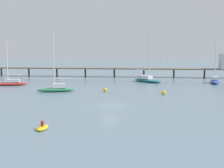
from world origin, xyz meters
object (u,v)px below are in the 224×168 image
(pier, at_px, (164,65))
(dinghy_yellow, at_px, (42,127))
(sailboat_green, at_px, (57,88))
(mooring_buoy_far, at_px, (164,93))
(sailboat_red, at_px, (10,83))
(mooring_buoy_outer, at_px, (105,90))
(sailboat_blue, at_px, (215,80))
(sailboat_teal, at_px, (147,79))

(pier, relative_size, dinghy_yellow, 27.93)
(sailboat_green, height_order, mooring_buoy_far, sailboat_green)
(dinghy_yellow, xyz_separation_m, mooring_buoy_far, (17.23, 26.11, 0.19))
(sailboat_red, height_order, mooring_buoy_outer, sailboat_red)
(sailboat_blue, bearing_deg, sailboat_teal, 171.97)
(sailboat_red, bearing_deg, pier, 27.39)
(dinghy_yellow, relative_size, mooring_buoy_far, 3.23)
(pier, distance_m, sailboat_teal, 13.87)
(sailboat_teal, distance_m, sailboat_green, 27.06)
(dinghy_yellow, distance_m, mooring_buoy_outer, 30.44)
(pier, distance_m, sailboat_red, 44.11)
(pier, bearing_deg, mooring_buoy_outer, -118.14)
(mooring_buoy_outer, bearing_deg, pier, 61.86)
(sailboat_blue, bearing_deg, dinghy_yellow, -125.72)
(mooring_buoy_outer, bearing_deg, sailboat_red, 156.70)
(sailboat_green, xyz_separation_m, dinghy_yellow, (4.16, -29.66, -0.54))
(sailboat_teal, relative_size, mooring_buoy_far, 16.95)
(sailboat_red, bearing_deg, mooring_buoy_outer, -23.30)
(pier, bearing_deg, sailboat_blue, -53.44)
(dinghy_yellow, distance_m, mooring_buoy_far, 31.28)
(dinghy_yellow, bearing_deg, mooring_buoy_far, 56.57)
(sailboat_teal, relative_size, sailboat_green, 1.17)
(sailboat_blue, distance_m, mooring_buoy_far, 24.77)
(pier, relative_size, sailboat_red, 6.91)
(pier, bearing_deg, dinghy_yellow, -110.03)
(pier, bearing_deg, mooring_buoy_far, -97.81)
(mooring_buoy_far, relative_size, mooring_buoy_outer, 1.05)
(dinghy_yellow, relative_size, mooring_buoy_outer, 3.38)
(sailboat_teal, bearing_deg, sailboat_green, -137.83)
(sailboat_red, bearing_deg, sailboat_teal, 13.67)
(pier, height_order, sailboat_blue, sailboat_blue)
(sailboat_green, relative_size, dinghy_yellow, 4.47)
(sailboat_green, distance_m, mooring_buoy_far, 21.69)
(sailboat_blue, relative_size, mooring_buoy_outer, 14.22)
(pier, xyz_separation_m, sailboat_blue, (10.80, -14.57, -2.85))
(pier, height_order, sailboat_teal, sailboat_teal)
(sailboat_red, distance_m, mooring_buoy_outer, 25.01)
(sailboat_teal, relative_size, dinghy_yellow, 5.25)
(dinghy_yellow, bearing_deg, sailboat_red, 113.37)
(sailboat_teal, bearing_deg, dinghy_yellow, -108.39)
(sailboat_blue, xyz_separation_m, sailboat_green, (-36.85, -15.80, 0.05))
(sailboat_teal, distance_m, mooring_buoy_far, 21.77)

